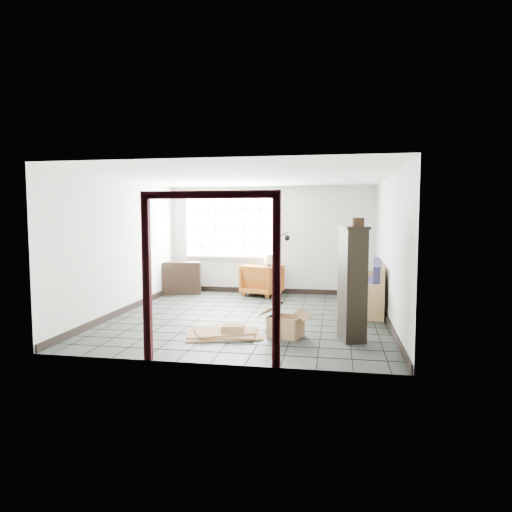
% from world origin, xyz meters
% --- Properties ---
extents(ground, '(5.50, 5.50, 0.00)m').
position_xyz_m(ground, '(0.00, 0.00, 0.00)').
color(ground, black).
rests_on(ground, ground).
extents(room_shell, '(5.02, 5.52, 2.61)m').
position_xyz_m(room_shell, '(0.00, 0.03, 1.68)').
color(room_shell, silver).
rests_on(room_shell, ground).
extents(window_panel, '(2.32, 0.08, 1.52)m').
position_xyz_m(window_panel, '(-1.00, 2.70, 1.60)').
color(window_panel, silver).
rests_on(window_panel, ground).
extents(doorway_trim, '(1.80, 0.08, 2.20)m').
position_xyz_m(doorway_trim, '(0.00, -2.70, 1.38)').
color(doorway_trim, '#380C12').
rests_on(doorway_trim, ground).
extents(futon_sofa, '(1.01, 2.26, 0.98)m').
position_xyz_m(futon_sofa, '(2.17, 1.12, 0.35)').
color(futon_sofa, olive).
rests_on(futon_sofa, ground).
extents(armchair, '(1.01, 0.98, 0.83)m').
position_xyz_m(armchair, '(-0.15, 2.40, 0.41)').
color(armchair, '#995416').
rests_on(armchair, ground).
extents(side_table, '(0.63, 0.63, 0.57)m').
position_xyz_m(side_table, '(-0.03, 2.40, 0.47)').
color(side_table, black).
rests_on(side_table, ground).
extents(table_lamp, '(0.28, 0.28, 0.41)m').
position_xyz_m(table_lamp, '(0.01, 2.43, 0.85)').
color(table_lamp, black).
rests_on(table_lamp, side_table).
extents(projector, '(0.29, 0.23, 0.10)m').
position_xyz_m(projector, '(-0.08, 2.47, 0.62)').
color(projector, silver).
rests_on(projector, side_table).
extents(floor_lamp, '(0.41, 0.32, 1.55)m').
position_xyz_m(floor_lamp, '(0.44, 1.43, 0.83)').
color(floor_lamp, black).
rests_on(floor_lamp, ground).
extents(console_shelf, '(1.06, 0.61, 0.78)m').
position_xyz_m(console_shelf, '(-2.15, 2.23, 0.39)').
color(console_shelf, black).
rests_on(console_shelf, ground).
extents(tall_shelf, '(0.49, 0.56, 1.73)m').
position_xyz_m(tall_shelf, '(1.82, -1.33, 0.88)').
color(tall_shelf, black).
rests_on(tall_shelf, ground).
extents(pot, '(0.18, 0.18, 0.13)m').
position_xyz_m(pot, '(1.89, -1.34, 1.80)').
color(pot, black).
rests_on(pot, tall_shelf).
extents(open_box, '(0.87, 0.62, 0.45)m').
position_xyz_m(open_box, '(0.81, -1.25, 0.16)').
color(open_box, '#8B6243').
rests_on(open_box, ground).
extents(cardboard_pile, '(1.36, 1.13, 0.17)m').
position_xyz_m(cardboard_pile, '(-0.15, -1.33, 0.04)').
color(cardboard_pile, '#8B6243').
rests_on(cardboard_pile, ground).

